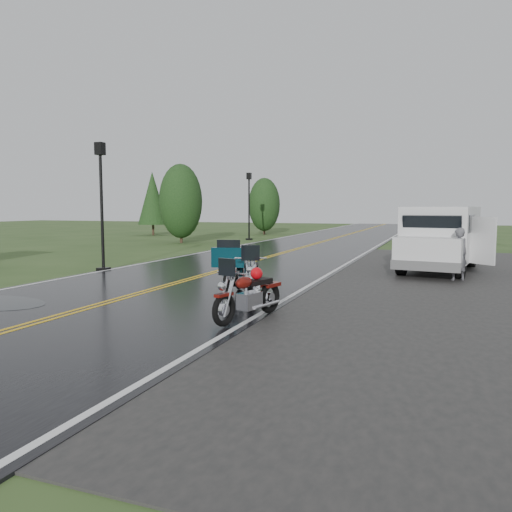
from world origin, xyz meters
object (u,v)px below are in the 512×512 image
Objects in this scene: motorcycle_teal at (228,273)px; lamp_post_far_left at (249,206)px; motorcycle_silver at (250,279)px; van_white at (402,241)px; motorcycle_red at (224,297)px; person_at_van at (458,255)px; lamp_post_near_left at (102,206)px.

lamp_post_far_left is (-7.96, 21.74, 1.63)m from motorcycle_teal.
motorcycle_silver is (0.74, -0.43, -0.05)m from motorcycle_teal.
motorcycle_silver is 0.48× the size of lamp_post_far_left.
lamp_post_far_left reaches higher than van_white.
motorcycle_red is at bearing -69.68° from lamp_post_far_left.
motorcycle_red is at bearing -81.61° from motorcycle_teal.
motorcycle_silver is (-0.22, 1.93, 0.05)m from motorcycle_red.
person_at_van reaches higher than motorcycle_teal.
lamp_post_near_left reaches higher than motorcycle_silver.
person_at_van is 0.35× the size of lamp_post_near_left.
van_white is (2.50, 8.71, 0.54)m from motorcycle_red.
lamp_post_near_left is (-7.39, 4.49, 1.62)m from motorcycle_silver.
van_white reaches higher than motorcycle_teal.
person_at_van is (5.16, 5.71, 0.09)m from motorcycle_teal.
lamp_post_far_left is at bearing 92.13° from motorcycle_silver.
motorcycle_teal is at bearing -110.65° from van_white.
motorcycle_red is 0.46× the size of lamp_post_near_left.
motorcycle_silver is at bearing -31.27° from lamp_post_near_left.
motorcycle_silver is 7.57m from person_at_van.
lamp_post_far_left reaches higher than motorcycle_silver.
van_white reaches higher than person_at_van.
person_at_van is 12.01m from lamp_post_near_left.
lamp_post_near_left is (-11.81, -1.66, 1.48)m from person_at_van.
motorcycle_silver is at bearing -44.20° from motorcycle_teal.
lamp_post_far_left reaches higher than lamp_post_near_left.
van_white is 1.84m from person_at_van.
motorcycle_silver is at bearing 111.20° from motorcycle_red.
motorcycle_teal is at bearing -31.36° from lamp_post_near_left.
lamp_post_far_left is at bearing 134.53° from van_white.
motorcycle_red is at bearing -102.66° from motorcycle_silver.
lamp_post_far_left reaches higher than motorcycle_teal.
motorcycle_teal is (-0.96, 2.36, 0.10)m from motorcycle_red.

